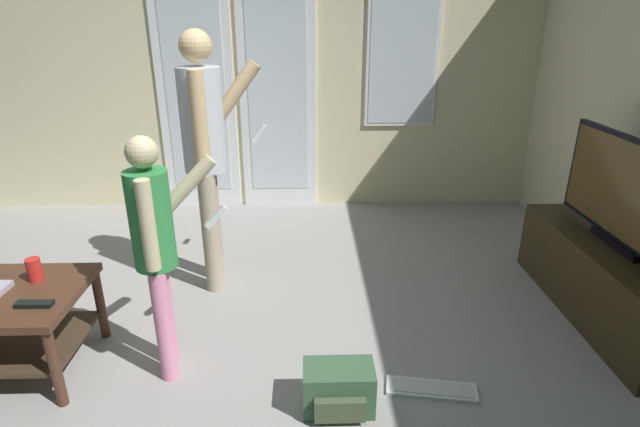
# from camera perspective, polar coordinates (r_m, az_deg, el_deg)

# --- Properties ---
(ground_plane) EXTENTS (5.92, 4.88, 0.02)m
(ground_plane) POSITION_cam_1_polar(r_m,az_deg,el_deg) (2.89, -17.83, -15.96)
(ground_plane) COLOR #9B9794
(wall_back_with_doors) EXTENTS (5.92, 0.09, 2.57)m
(wall_back_with_doors) POSITION_cam_1_polar(r_m,az_deg,el_deg) (4.67, -11.11, 15.80)
(wall_back_with_doors) COLOR beige
(wall_back_with_doors) RESTS_ON ground_plane
(tv_stand) EXTENTS (0.46, 1.43, 0.46)m
(tv_stand) POSITION_cam_1_polar(r_m,az_deg,el_deg) (3.46, 30.37, -6.82)
(tv_stand) COLOR #2F2412
(tv_stand) RESTS_ON ground_plane
(flat_screen_tv) EXTENTS (0.08, 1.22, 0.63)m
(flat_screen_tv) POSITION_cam_1_polar(r_m,az_deg,el_deg) (3.26, 32.14, 1.84)
(flat_screen_tv) COLOR black
(flat_screen_tv) RESTS_ON tv_stand
(person_adult) EXTENTS (0.51, 0.49, 1.65)m
(person_adult) POSITION_cam_1_polar(r_m,az_deg,el_deg) (3.17, -13.09, 8.05)
(person_adult) COLOR tan
(person_adult) RESTS_ON ground_plane
(person_child) EXTENTS (0.42, 0.39, 1.24)m
(person_child) POSITION_cam_1_polar(r_m,az_deg,el_deg) (2.44, -18.45, -2.89)
(person_child) COLOR pink
(person_child) RESTS_ON ground_plane
(backpack) EXTENTS (0.33, 0.23, 0.22)m
(backpack) POSITION_cam_1_polar(r_m,az_deg,el_deg) (2.42, 2.17, -19.64)
(backpack) COLOR #3A5E40
(backpack) RESTS_ON ground_plane
(loose_keyboard) EXTENTS (0.46, 0.20, 0.02)m
(loose_keyboard) POSITION_cam_1_polar(r_m,az_deg,el_deg) (2.63, 12.78, -19.20)
(loose_keyboard) COLOR white
(loose_keyboard) RESTS_ON ground_plane
(cup_near_edge) EXTENTS (0.07, 0.07, 0.12)m
(cup_near_edge) POSITION_cam_1_polar(r_m,az_deg,el_deg) (2.91, -30.16, -5.64)
(cup_near_edge) COLOR red
(cup_near_edge) RESTS_ON coffee_table
(tv_remote_black) EXTENTS (0.17, 0.05, 0.02)m
(tv_remote_black) POSITION_cam_1_polar(r_m,az_deg,el_deg) (2.69, -30.17, -9.05)
(tv_remote_black) COLOR black
(tv_remote_black) RESTS_ON coffee_table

